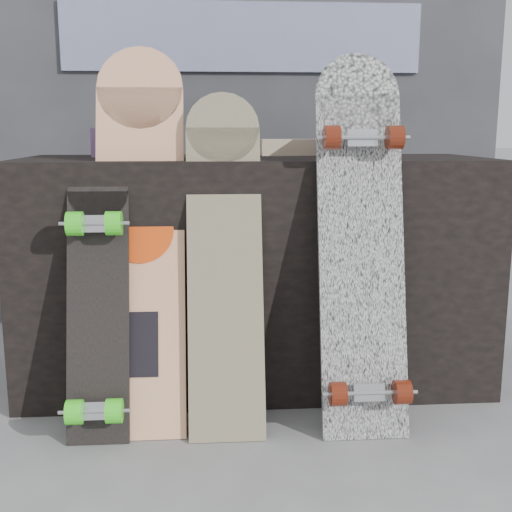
{
  "coord_description": "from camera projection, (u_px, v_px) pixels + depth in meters",
  "views": [
    {
      "loc": [
        -0.16,
        -1.74,
        0.89
      ],
      "look_at": [
        -0.02,
        0.2,
        0.51
      ],
      "focal_mm": 45.0,
      "sensor_mm": 36.0,
      "label": 1
    }
  ],
  "objects": [
    {
      "name": "booth",
      "position": [
        242.0,
        85.0,
        2.99
      ],
      "size": [
        2.4,
        0.22,
        2.2
      ],
      "color": "#35343A",
      "rests_on": "ground"
    },
    {
      "name": "merch_box_purple",
      "position": [
        119.0,
        142.0,
        2.29
      ],
      "size": [
        0.18,
        0.12,
        0.1
      ],
      "primitive_type": "cube",
      "color": "#59346B",
      "rests_on": "vendor_table"
    },
    {
      "name": "merch_box_small",
      "position": [
        342.0,
        140.0,
        2.26
      ],
      "size": [
        0.14,
        0.14,
        0.12
      ],
      "primitive_type": "cube",
      "color": "#59346B",
      "rests_on": "vendor_table"
    },
    {
      "name": "longboard_celtic",
      "position": [
        225.0,
        251.0,
        1.93
      ],
      "size": [
        0.23,
        0.32,
        1.01
      ],
      "rotation": [
        -0.3,
        0.0,
        0.0
      ],
      "color": "beige",
      "rests_on": "ground"
    },
    {
      "name": "longboard_cascadia",
      "position": [
        362.0,
        236.0,
        1.91
      ],
      "size": [
        0.26,
        0.35,
        1.13
      ],
      "rotation": [
        -0.24,
        0.0,
        0.0
      ],
      "color": "white",
      "rests_on": "ground"
    },
    {
      "name": "skateboard_dark",
      "position": [
        97.0,
        300.0,
        1.87
      ],
      "size": [
        0.18,
        0.3,
        0.8
      ],
      "rotation": [
        -0.27,
        0.0,
        0.0
      ],
      "color": "black",
      "rests_on": "ground"
    },
    {
      "name": "vendor_table",
      "position": [
        255.0,
        270.0,
        2.3
      ],
      "size": [
        1.6,
        0.6,
        0.8
      ],
      "primitive_type": "cube",
      "color": "black",
      "rests_on": "ground"
    },
    {
      "name": "merch_box_flat",
      "position": [
        290.0,
        147.0,
        2.4
      ],
      "size": [
        0.22,
        0.1,
        0.06
      ],
      "primitive_type": "cube",
      "color": "#D1B78C",
      "rests_on": "vendor_table"
    },
    {
      "name": "longboard_geisha",
      "position": [
        140.0,
        225.0,
        1.95
      ],
      "size": [
        0.27,
        0.38,
        1.15
      ],
      "rotation": [
        -0.31,
        0.0,
        0.0
      ],
      "color": "beige",
      "rests_on": "ground"
    },
    {
      "name": "ground",
      "position": [
        267.0,
        439.0,
        1.89
      ],
      "size": [
        60.0,
        60.0,
        0.0
      ],
      "primitive_type": "plane",
      "color": "slate",
      "rests_on": "ground"
    }
  ]
}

